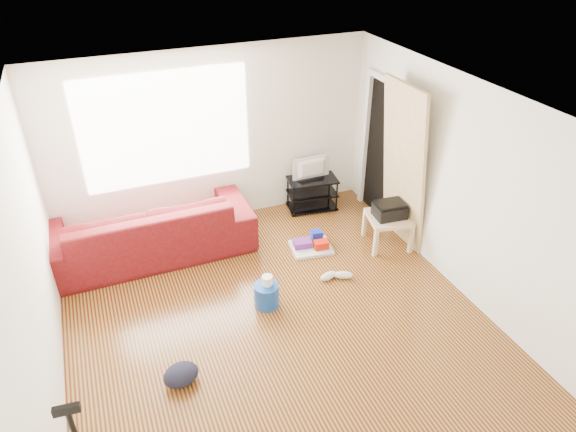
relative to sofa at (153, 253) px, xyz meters
name	(u,v)px	position (x,y,z in m)	size (l,w,h in m)	color
room	(280,224)	(1.14, -1.80, 1.25)	(4.51, 5.01, 2.51)	#441407
sofa	(153,253)	(0.00, 0.00, 0.00)	(2.67, 1.05, 0.78)	#540608
tv_stand	(312,193)	(2.47, 0.27, 0.26)	(0.78, 0.51, 0.50)	black
tv	(313,169)	(2.47, 0.27, 0.67)	(0.58, 0.08, 0.33)	black
side_table	(388,221)	(3.02, -1.00, 0.37)	(0.65, 0.65, 0.44)	tan
printer	(390,210)	(3.02, -1.00, 0.55)	(0.43, 0.35, 0.21)	black
bucket	(267,305)	(1.06, -1.55, 0.00)	(0.29, 0.29, 0.29)	#133E93
toilet_paper	(268,290)	(1.08, -1.54, 0.20)	(0.12, 0.12, 0.11)	white
cleaning_tray	(312,244)	(2.02, -0.71, 0.06)	(0.59, 0.50, 0.19)	silver
backpack	(182,381)	(-0.11, -2.29, 0.00)	(0.35, 0.28, 0.19)	black
sneakers	(336,276)	(2.03, -1.42, 0.05)	(0.44, 0.22, 0.10)	silver
door_panel	(394,238)	(3.20, -0.93, 0.00)	(0.04, 0.89, 2.23)	tan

